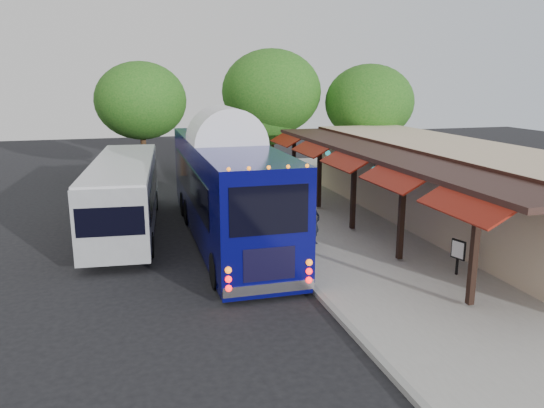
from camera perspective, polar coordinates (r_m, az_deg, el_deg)
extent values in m
plane|color=black|center=(17.89, 2.72, -7.64)|extent=(90.00, 90.00, 0.00)
cube|color=#9E9B93|center=(23.24, 11.34, -2.71)|extent=(10.00, 40.00, 0.15)
cube|color=gray|center=(21.50, -0.53, -3.76)|extent=(0.20, 40.00, 0.16)
cube|color=#C9B28B|center=(24.62, 18.81, 1.87)|extent=(5.00, 20.00, 3.60)
cube|color=black|center=(23.04, 13.89, 5.23)|extent=(0.06, 20.00, 0.60)
cube|color=#331E19|center=(22.52, 11.50, 5.43)|extent=(2.60, 20.00, 0.18)
cube|color=black|center=(15.63, 20.94, -4.69)|extent=(0.18, 0.18, 3.16)
cube|color=maroon|center=(15.04, 20.04, 0.01)|extent=(1.00, 3.20, 0.57)
cube|color=black|center=(18.84, 13.76, -1.17)|extent=(0.18, 0.18, 3.16)
cube|color=maroon|center=(18.35, 12.82, 2.80)|extent=(1.00, 3.20, 0.57)
cube|color=black|center=(22.30, 8.75, 1.31)|extent=(0.18, 0.18, 3.16)
cube|color=maroon|center=(21.89, 7.85, 4.69)|extent=(1.00, 3.20, 0.57)
cube|color=black|center=(25.92, 5.11, 3.10)|extent=(0.18, 0.18, 3.16)
cube|color=maroon|center=(25.57, 4.26, 6.02)|extent=(1.00, 3.20, 0.57)
cube|color=black|center=(29.64, 2.36, 4.44)|extent=(0.18, 0.18, 3.16)
cube|color=maroon|center=(29.33, 1.58, 7.00)|extent=(1.00, 3.20, 0.57)
sphere|color=#177C7F|center=(17.17, 18.43, 0.81)|extent=(0.26, 0.26, 0.26)
sphere|color=#177C7F|center=(21.40, 10.98, 3.64)|extent=(0.26, 0.26, 0.26)
sphere|color=#177C7F|center=(25.91, 6.03, 5.48)|extent=(0.26, 0.26, 0.26)
cube|color=#070857|center=(21.27, -4.91, 1.99)|extent=(2.91, 13.22, 3.46)
cube|color=#070857|center=(21.72, -4.82, -2.92)|extent=(2.85, 13.09, 0.38)
ellipsoid|color=white|center=(21.00, -5.01, 6.57)|extent=(2.91, 12.96, 0.62)
cube|color=black|center=(14.86, -0.09, -0.68)|extent=(2.30, 0.05, 1.43)
cube|color=silver|center=(15.66, -0.17, -8.96)|extent=(2.75, 0.22, 0.31)
sphere|color=#FF0C0C|center=(15.21, -4.49, -8.53)|extent=(0.20, 0.20, 0.20)
sphere|color=#FF0C0C|center=(15.82, 4.17, -7.65)|extent=(0.20, 0.20, 0.20)
cylinder|color=black|center=(16.75, -5.80, -7.11)|extent=(0.34, 1.15, 1.14)
cylinder|color=black|center=(17.33, 2.55, -6.34)|extent=(0.34, 1.15, 1.14)
cylinder|color=black|center=(25.53, -9.45, -0.02)|extent=(0.34, 1.15, 1.14)
cylinder|color=black|center=(25.91, -3.87, 0.33)|extent=(0.34, 1.15, 1.14)
cube|color=gray|center=(23.53, -15.59, 1.19)|extent=(3.43, 11.43, 2.60)
cube|color=black|center=(23.52, -18.62, 1.52)|extent=(0.87, 9.54, 0.98)
cube|color=black|center=(23.51, -12.62, 1.90)|extent=(0.87, 9.54, 0.98)
cube|color=silver|center=(23.29, -15.79, 4.40)|extent=(3.36, 11.21, 0.10)
cylinder|color=black|center=(20.04, -18.49, -4.59)|extent=(0.36, 0.96, 0.94)
cylinder|color=black|center=(20.03, -12.03, -4.18)|extent=(0.36, 0.96, 0.94)
cylinder|color=black|center=(27.11, -17.88, 0.07)|extent=(0.36, 0.96, 0.94)
cylinder|color=black|center=(27.10, -13.13, 0.37)|extent=(0.36, 0.96, 0.94)
imported|color=black|center=(20.42, 4.47, -2.11)|extent=(0.70, 0.59, 1.64)
imported|color=black|center=(24.69, 2.74, 0.70)|extent=(0.90, 0.74, 1.69)
imported|color=black|center=(22.95, 0.89, -0.15)|extent=(1.11, 0.94, 1.78)
imported|color=black|center=(28.03, 2.07, 2.36)|extent=(1.34, 1.15, 1.80)
cube|color=black|center=(18.32, 19.34, -5.44)|extent=(0.08, 0.08, 1.18)
cube|color=black|center=(18.24, 19.41, -4.64)|extent=(0.19, 0.53, 0.64)
cube|color=white|center=(18.23, 19.32, -4.65)|extent=(0.14, 0.43, 0.54)
cylinder|color=#382314|center=(35.55, -0.79, 5.25)|extent=(0.36, 0.36, 2.75)
ellipsoid|color=#165314|center=(35.27, -0.81, 9.59)|extent=(4.76, 4.76, 4.04)
cylinder|color=#382314|center=(35.49, -0.06, 6.05)|extent=(0.36, 0.36, 3.75)
ellipsoid|color=#165314|center=(35.20, -0.06, 11.97)|extent=(6.47, 6.47, 5.50)
cylinder|color=#382314|center=(35.67, 10.18, 5.52)|extent=(0.36, 0.36, 3.31)
ellipsoid|color=#165314|center=(35.38, 10.40, 10.71)|extent=(5.72, 5.72, 4.86)
cylinder|color=#382314|center=(35.96, -13.62, 5.48)|extent=(0.36, 0.36, 3.38)
ellipsoid|color=#165314|center=(35.67, -13.92, 10.74)|extent=(5.85, 5.85, 4.97)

